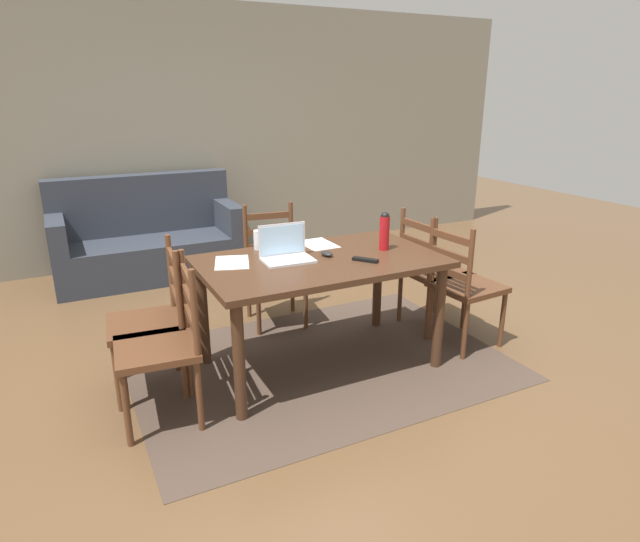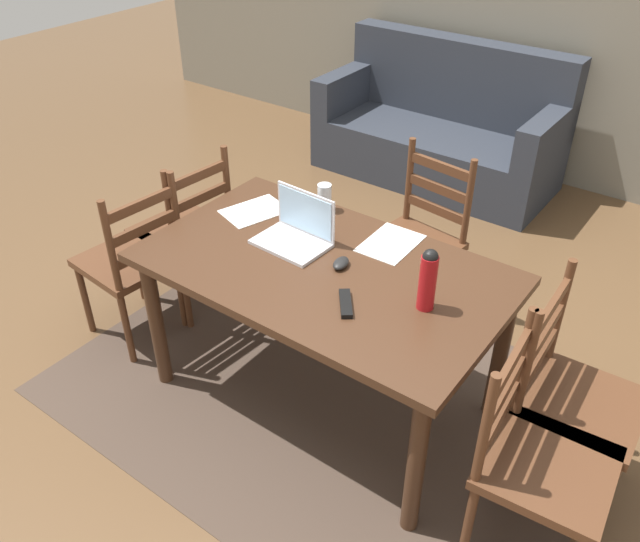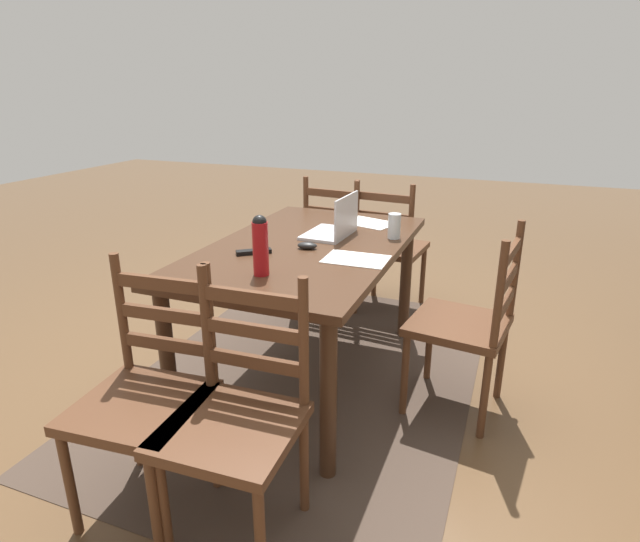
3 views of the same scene
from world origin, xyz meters
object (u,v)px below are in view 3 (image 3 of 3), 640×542
(dining_table, at_px, (307,262))
(tv_remote, at_px, (254,252))
(chair_right_far, at_px, (236,419))
(chair_right_near, at_px, (147,397))
(drinking_glass, at_px, (394,226))
(chair_far_head, at_px, (467,324))
(chair_left_near, at_px, (340,242))
(computer_mouse, at_px, (307,245))
(chair_left_far, at_px, (389,248))
(laptop, at_px, (336,226))
(water_bottle, at_px, (260,244))

(dining_table, relative_size, tv_remote, 9.19)
(chair_right_far, bearing_deg, chair_right_near, -89.98)
(chair_right_near, distance_m, drinking_glass, 1.52)
(chair_far_head, bearing_deg, chair_left_near, -136.43)
(chair_left_near, distance_m, computer_mouse, 1.20)
(dining_table, height_order, computer_mouse, computer_mouse)
(chair_right_far, bearing_deg, chair_far_head, 148.57)
(dining_table, xyz_separation_m, tv_remote, (0.24, -0.18, 0.11))
(chair_right_near, bearing_deg, chair_left_far, 170.19)
(laptop, bearing_deg, tv_remote, -30.93)
(chair_left_near, distance_m, laptop, 0.98)
(laptop, bearing_deg, chair_right_far, 4.36)
(chair_right_near, height_order, laptop, laptop)
(water_bottle, bearing_deg, chair_right_far, 18.08)
(dining_table, bearing_deg, tv_remote, -37.29)
(chair_left_near, relative_size, chair_left_far, 1.00)
(chair_right_near, distance_m, chair_left_far, 2.17)
(chair_right_near, distance_m, water_bottle, 0.75)
(drinking_glass, relative_size, computer_mouse, 1.33)
(chair_right_near, xyz_separation_m, tv_remote, (-0.83, 0.01, 0.31))
(drinking_glass, height_order, computer_mouse, drinking_glass)
(chair_left_far, bearing_deg, tv_remote, -15.45)
(dining_table, distance_m, water_bottle, 0.54)
(dining_table, xyz_separation_m, chair_far_head, (0.01, 0.83, -0.21))
(dining_table, bearing_deg, computer_mouse, 26.02)
(dining_table, distance_m, computer_mouse, 0.13)
(drinking_glass, distance_m, tv_remote, 0.77)
(drinking_glass, bearing_deg, chair_right_near, -23.21)
(chair_right_far, distance_m, water_bottle, 0.75)
(water_bottle, bearing_deg, chair_far_head, 119.91)
(chair_right_near, relative_size, chair_right_far, 1.00)
(dining_table, distance_m, chair_right_far, 1.11)
(chair_far_head, bearing_deg, chair_left_far, -148.75)
(chair_far_head, relative_size, tv_remote, 5.59)
(chair_right_far, relative_size, laptop, 2.88)
(water_bottle, distance_m, tv_remote, 0.33)
(tv_remote, bearing_deg, chair_left_far, 126.53)
(chair_left_far, relative_size, laptop, 2.88)
(chair_far_head, distance_m, drinking_glass, 0.65)
(chair_far_head, relative_size, water_bottle, 3.59)
(chair_left_far, xyz_separation_m, laptop, (0.86, -0.10, 0.36))
(chair_right_far, bearing_deg, laptop, -175.64)
(chair_far_head, bearing_deg, chair_right_far, -31.43)
(dining_table, height_order, tv_remote, tv_remote)
(chair_far_head, xyz_separation_m, drinking_glass, (-0.29, -0.44, 0.37))
(chair_right_near, relative_size, water_bottle, 3.59)
(water_bottle, relative_size, drinking_glass, 1.98)
(chair_left_near, distance_m, tv_remote, 1.34)
(chair_left_near, bearing_deg, laptop, 17.72)
(tv_remote, bearing_deg, water_bottle, -3.67)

